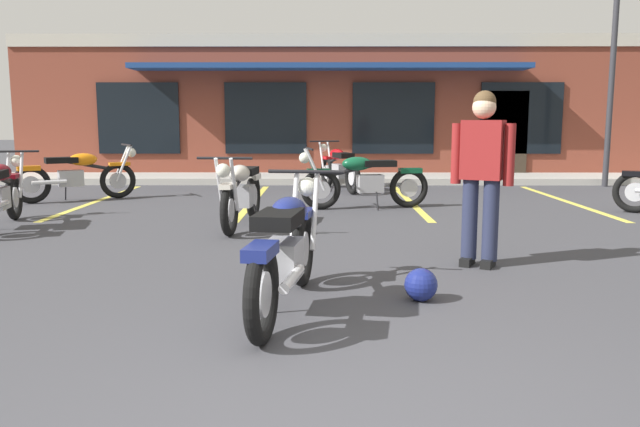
{
  "coord_description": "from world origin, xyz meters",
  "views": [
    {
      "loc": [
        -0.13,
        -2.31,
        1.4
      ],
      "look_at": [
        -0.16,
        3.44,
        0.55
      ],
      "focal_mm": 35.52,
      "sensor_mm": 36.0,
      "label": 1
    }
  ],
  "objects": [
    {
      "name": "ground_plane",
      "position": [
        0.0,
        3.96,
        0.0
      ],
      "size": [
        80.0,
        80.0,
        0.0
      ],
      "primitive_type": "plane",
      "color": "#3D3D42"
    },
    {
      "name": "motorcycle_cream_vintage",
      "position": [
        0.51,
        7.72,
        0.46
      ],
      "size": [
        2.1,
        0.78,
        0.98
      ],
      "color": "black",
      "rests_on": "ground_plane"
    },
    {
      "name": "sidewalk_kerb",
      "position": [
        0.0,
        12.29,
        0.07
      ],
      "size": [
        22.0,
        1.8,
        0.14
      ],
      "primitive_type": "cube",
      "color": "#A8A59E",
      "rests_on": "ground_plane"
    },
    {
      "name": "motorcycle_foreground_classic",
      "position": [
        -0.41,
        2.26,
        0.46
      ],
      "size": [
        0.73,
        2.1,
        0.98
      ],
      "color": "black",
      "rests_on": "ground_plane"
    },
    {
      "name": "painted_stall_lines",
      "position": [
        0.0,
        8.69,
        0.0
      ],
      "size": [
        8.31,
        4.8,
        0.01
      ],
      "color": "#DBCC4C",
      "rests_on": "ground_plane"
    },
    {
      "name": "parking_lot_lamp_post",
      "position": [
        5.88,
        11.08,
        3.19
      ],
      "size": [
        0.24,
        0.76,
        4.92
      ],
      "color": "#2D2D33",
      "rests_on": "ground_plane"
    },
    {
      "name": "person_in_shorts_foreground",
      "position": [
        1.37,
        3.71,
        0.95
      ],
      "size": [
        0.58,
        0.4,
        1.68
      ],
      "color": "black",
      "rests_on": "ground_plane"
    },
    {
      "name": "brick_storefront_building",
      "position": [
        0.0,
        15.86,
        1.72
      ],
      "size": [
        15.36,
        6.41,
        3.43
      ],
      "color": "brown",
      "rests_on": "ground_plane"
    },
    {
      "name": "helmet_on_pavement",
      "position": [
        0.63,
        2.49,
        0.13
      ],
      "size": [
        0.26,
        0.26,
        0.26
      ],
      "color": "navy",
      "rests_on": "ground_plane"
    },
    {
      "name": "motorcycle_red_sportbike",
      "position": [
        0.17,
        10.37,
        0.46
      ],
      "size": [
        1.02,
        2.03,
        0.98
      ],
      "color": "black",
      "rests_on": "ground_plane"
    },
    {
      "name": "motorcycle_blue_standard",
      "position": [
        -4.45,
        8.69,
        0.46
      ],
      "size": [
        1.87,
        1.34,
        0.98
      ],
      "color": "black",
      "rests_on": "ground_plane"
    },
    {
      "name": "motorcycle_silver_naked",
      "position": [
        -1.21,
        5.96,
        0.46
      ],
      "size": [
        0.67,
        2.11,
        0.98
      ],
      "color": "black",
      "rests_on": "ground_plane"
    }
  ]
}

